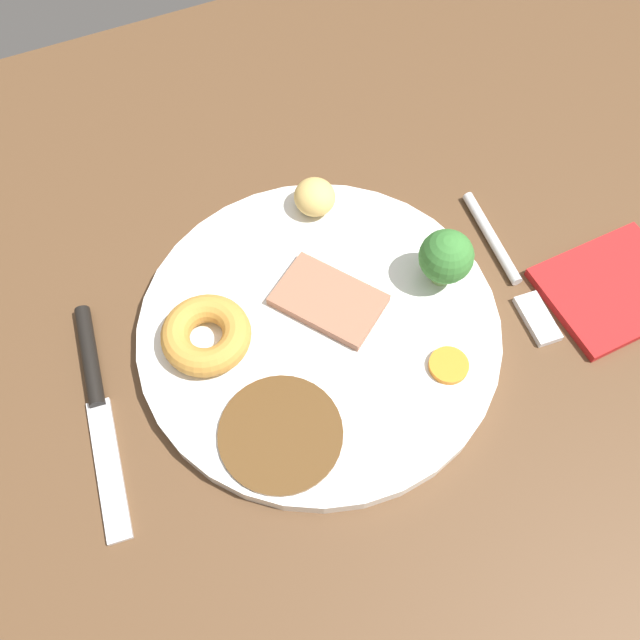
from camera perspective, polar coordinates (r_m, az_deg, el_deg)
name	(u,v)px	position (r cm, az deg, el deg)	size (l,w,h in cm)	color
dining_table	(336,337)	(54.16, 1.35, -1.48)	(120.00, 84.00, 3.60)	brown
dinner_plate	(320,331)	(51.59, 0.00, -0.92)	(27.95, 27.95, 1.40)	white
gravy_pool	(280,434)	(47.39, -3.40, -9.67)	(8.84, 8.84, 0.30)	#563819
meat_slice_main	(325,301)	(51.62, 0.43, 1.61)	(8.12, 5.20, 0.80)	#9E664C
yorkshire_pudding	(206,335)	(50.11, -9.72, -1.27)	(6.76, 6.76, 2.17)	#C68938
roast_potato_left	(315,197)	(56.32, -0.46, 10.49)	(3.46, 3.59, 2.76)	#D8B260
carrot_coin_front	(449,365)	(50.11, 10.94, -3.83)	(2.96, 2.96, 0.50)	orange
broccoli_floret	(449,262)	(51.54, 10.99, 4.88)	(4.23, 4.23, 5.08)	#8CB766
fork	(510,269)	(57.05, 15.92, 4.18)	(2.72, 15.32, 0.90)	silver
knife	(96,395)	(52.24, -18.59, -6.10)	(3.53, 18.55, 1.20)	black
folded_napkin	(614,289)	(58.87, 23.83, 2.48)	(11.00, 9.00, 0.80)	red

